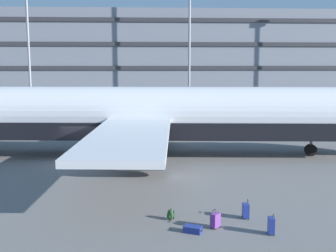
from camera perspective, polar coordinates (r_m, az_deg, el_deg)
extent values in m
plane|color=slate|center=(30.80, -12.13, -4.70)|extent=(600.00, 600.00, 0.00)
cube|color=slate|center=(81.67, -6.55, 9.33)|extent=(146.49, 14.46, 16.43)
cube|color=#2D2D33|center=(74.51, -6.81, 4.68)|extent=(145.02, 0.24, 0.70)
cube|color=#2D2D33|center=(74.35, -6.87, 7.83)|extent=(145.02, 0.24, 0.70)
cube|color=#2D2D33|center=(74.42, -6.92, 11.00)|extent=(145.02, 0.24, 0.70)
cube|color=#2D2D33|center=(74.72, -6.98, 14.14)|extent=(145.02, 0.24, 0.70)
cylinder|color=silver|center=(31.57, -1.80, 1.71)|extent=(31.22, 6.27, 3.99)
cube|color=black|center=(31.72, -1.79, -0.26)|extent=(29.98, 6.10, 1.28)
cube|color=silver|center=(40.11, -2.60, 2.72)|extent=(5.35, 13.31, 0.36)
cube|color=silver|center=(23.30, -5.35, -1.48)|extent=(5.35, 13.31, 0.36)
cylinder|color=#9E9EA3|center=(37.92, -2.06, 0.27)|extent=(3.01, 2.40, 2.20)
cylinder|color=#9E9EA3|center=(25.81, -3.61, -3.65)|extent=(3.01, 2.40, 2.20)
cylinder|color=black|center=(33.54, 18.79, -3.11)|extent=(0.92, 0.42, 0.90)
cylinder|color=slate|center=(33.43, 18.84, -2.09)|extent=(0.20, 0.20, 1.21)
cylinder|color=black|center=(33.76, -3.74, -2.59)|extent=(0.92, 0.42, 0.90)
cylinder|color=slate|center=(33.65, -3.75, -1.58)|extent=(0.20, 0.20, 1.21)
cylinder|color=black|center=(30.45, -4.28, -3.82)|extent=(0.92, 0.42, 0.90)
cylinder|color=slate|center=(30.33, -4.30, -2.70)|extent=(0.20, 0.20, 1.21)
cylinder|color=gray|center=(71.42, -18.46, 11.52)|extent=(0.36, 0.36, 22.47)
cylinder|color=gray|center=(69.36, 2.93, 12.30)|extent=(0.36, 0.36, 23.11)
cube|color=navy|center=(17.91, 3.37, -13.81)|extent=(0.84, 0.68, 0.27)
cube|color=black|center=(17.81, 4.58, -13.96)|extent=(0.11, 0.21, 0.02)
cube|color=navy|center=(19.61, 10.49, -11.20)|extent=(0.30, 0.41, 0.63)
cylinder|color=#333338|center=(19.40, 10.83, -10.18)|extent=(0.02, 0.02, 0.17)
cylinder|color=#333338|center=(19.60, 10.71, -9.98)|extent=(0.02, 0.02, 0.17)
cube|color=black|center=(19.47, 10.77, -9.84)|extent=(0.04, 0.22, 0.02)
cylinder|color=black|center=(19.56, 10.22, -12.31)|extent=(0.05, 0.02, 0.05)
cylinder|color=black|center=(19.86, 10.06, -11.98)|extent=(0.05, 0.02, 0.05)
cylinder|color=black|center=(19.60, 10.87, -12.28)|extent=(0.05, 0.02, 0.05)
cylinder|color=black|center=(19.90, 10.71, -11.96)|extent=(0.05, 0.02, 0.05)
cube|color=#72388C|center=(18.36, 6.45, -12.56)|extent=(0.49, 0.49, 0.60)
cylinder|color=#333338|center=(18.36, 6.47, -11.34)|extent=(0.02, 0.02, 0.12)
cylinder|color=#333338|center=(18.18, 6.04, -11.54)|extent=(0.02, 0.02, 0.12)
cube|color=black|center=(18.25, 6.26, -11.26)|extent=(0.18, 0.19, 0.02)
cylinder|color=black|center=(18.55, 7.01, -13.42)|extent=(0.05, 0.05, 0.05)
cylinder|color=black|center=(18.29, 6.40, -13.74)|extent=(0.05, 0.05, 0.05)
cylinder|color=black|center=(18.66, 6.46, -13.27)|extent=(0.05, 0.05, 0.05)
cylinder|color=black|center=(18.40, 5.84, -13.59)|extent=(0.05, 0.05, 0.05)
cube|color=navy|center=(18.12, 13.82, -12.95)|extent=(0.31, 0.41, 0.66)
cylinder|color=#333338|center=(17.90, 14.16, -11.91)|extent=(0.02, 0.02, 0.11)
cylinder|color=#333338|center=(18.09, 14.06, -11.68)|extent=(0.02, 0.02, 0.11)
cube|color=black|center=(17.97, 14.11, -11.62)|extent=(0.05, 0.21, 0.02)
cylinder|color=black|center=(18.10, 13.52, -14.18)|extent=(0.05, 0.03, 0.05)
cylinder|color=black|center=(18.37, 13.38, -13.82)|extent=(0.05, 0.03, 0.05)
cylinder|color=black|center=(18.13, 14.17, -14.16)|extent=(0.05, 0.03, 0.05)
cylinder|color=black|center=(18.40, 14.03, -13.80)|extent=(0.05, 0.03, 0.05)
ellipsoid|color=#264C26|center=(19.19, 0.33, -11.93)|extent=(0.40, 0.43, 0.46)
ellipsoid|color=#264C26|center=(19.16, 0.07, -12.19)|extent=(0.23, 0.27, 0.21)
torus|color=black|center=(19.13, 0.42, -11.23)|extent=(0.06, 0.07, 0.08)
cube|color=black|center=(19.18, 0.78, -11.94)|extent=(0.04, 0.04, 0.39)
cube|color=black|center=(19.33, 0.40, -11.78)|extent=(0.04, 0.04, 0.39)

